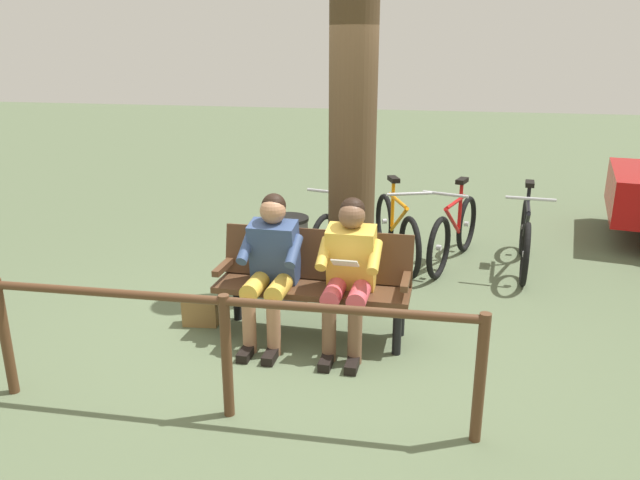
% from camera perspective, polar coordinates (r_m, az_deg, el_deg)
% --- Properties ---
extents(ground_plane, '(40.00, 40.00, 0.00)m').
position_cam_1_polar(ground_plane, '(5.14, -2.17, -9.00)').
color(ground_plane, '#566647').
extents(bench, '(1.60, 0.48, 0.87)m').
position_cam_1_polar(bench, '(5.00, -0.55, -3.40)').
color(bench, '#51331E').
rests_on(bench, ground).
extents(person_reading, '(0.49, 0.76, 1.20)m').
position_cam_1_polar(person_reading, '(4.74, 2.78, -2.60)').
color(person_reading, gold).
rests_on(person_reading, ground).
extents(person_companion, '(0.49, 0.76, 1.20)m').
position_cam_1_polar(person_companion, '(4.88, -4.65, -2.04)').
color(person_companion, '#334772').
rests_on(person_companion, ground).
extents(handbag, '(0.32, 0.18, 0.24)m').
position_cam_1_polar(handbag, '(5.37, -11.21, -6.68)').
color(handbag, olive).
rests_on(handbag, ground).
extents(tree_trunk, '(0.44, 0.44, 3.44)m').
position_cam_1_polar(tree_trunk, '(5.66, 3.13, 11.69)').
color(tree_trunk, '#4C3823').
rests_on(tree_trunk, ground).
extents(litter_bin, '(0.40, 0.40, 0.79)m').
position_cam_1_polar(litter_bin, '(5.81, -3.02, -1.56)').
color(litter_bin, slate).
rests_on(litter_bin, ground).
extents(bicycle_red, '(0.48, 1.68, 0.94)m').
position_cam_1_polar(bicycle_red, '(6.89, 18.80, 0.27)').
color(bicycle_red, black).
rests_on(bicycle_red, ground).
extents(bicycle_silver, '(0.62, 1.63, 0.94)m').
position_cam_1_polar(bicycle_silver, '(6.84, 12.53, 0.69)').
color(bicycle_silver, black).
rests_on(bicycle_silver, ground).
extents(bicycle_blue, '(0.72, 1.58, 0.94)m').
position_cam_1_polar(bicycle_blue, '(6.79, 7.23, 0.86)').
color(bicycle_blue, black).
rests_on(bicycle_blue, ground).
extents(bicycle_black, '(0.56, 1.65, 0.94)m').
position_cam_1_polar(bicycle_black, '(6.80, 2.24, 1.00)').
color(bicycle_black, black).
rests_on(bicycle_black, ground).
extents(railing_fence, '(3.22, 0.21, 0.85)m').
position_cam_1_polar(railing_fence, '(3.89, -8.94, -8.64)').
color(railing_fence, '#51331E').
rests_on(railing_fence, ground).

